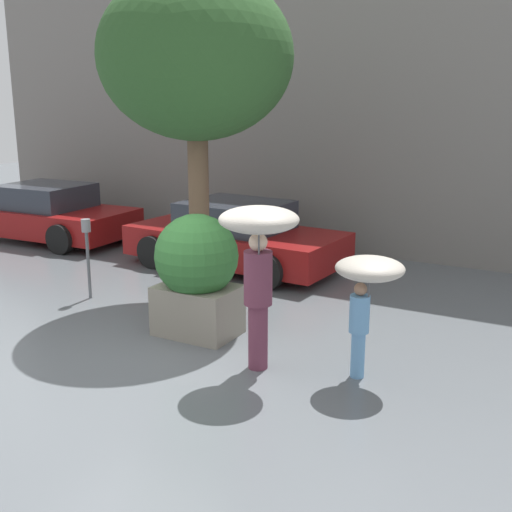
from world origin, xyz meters
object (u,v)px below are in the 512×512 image
(street_tree, at_px, (196,59))
(person_child, at_px, (367,281))
(person_adult, at_px, (259,247))
(parking_meter, at_px, (87,242))
(parked_car_far, at_px, (47,214))
(planter_box, at_px, (197,271))
(parked_car_near, at_px, (236,237))

(street_tree, bearing_deg, person_child, -24.75)
(person_adult, relative_size, street_tree, 0.40)
(street_tree, xyz_separation_m, parking_meter, (-1.61, -0.74, -2.72))
(parked_car_far, xyz_separation_m, parking_meter, (3.81, -2.76, 0.35))
(planter_box, bearing_deg, street_tree, 122.15)
(parking_meter, bearing_deg, person_adult, -17.22)
(parking_meter, bearing_deg, parked_car_near, 69.42)
(person_adult, height_order, street_tree, street_tree)
(planter_box, xyz_separation_m, person_child, (2.44, -0.27, 0.28))
(person_child, relative_size, parking_meter, 1.12)
(parked_car_far, bearing_deg, planter_box, -119.90)
(parked_car_near, xyz_separation_m, parked_car_far, (-4.86, -0.01, -0.00))
(person_adult, distance_m, street_tree, 3.51)
(planter_box, bearing_deg, person_child, -6.22)
(person_adult, height_order, person_child, person_adult)
(planter_box, bearing_deg, parking_meter, 168.77)
(parking_meter, bearing_deg, planter_box, -11.23)
(parked_car_far, height_order, street_tree, street_tree)
(parked_car_far, relative_size, street_tree, 0.82)
(person_child, bearing_deg, person_adult, -153.51)
(planter_box, xyz_separation_m, person_adult, (1.30, -0.67, 0.62))
(parked_car_far, bearing_deg, parked_car_near, -92.19)
(parked_car_far, bearing_deg, person_child, -114.38)
(planter_box, xyz_separation_m, parked_car_far, (-6.19, 3.24, -0.31))
(person_adult, bearing_deg, person_child, 77.15)
(person_adult, bearing_deg, parked_car_far, -149.71)
(person_adult, height_order, parked_car_far, person_adult)
(person_adult, height_order, parked_car_near, person_adult)
(planter_box, bearing_deg, person_adult, -27.22)
(parked_car_far, distance_m, parking_meter, 4.72)
(person_child, height_order, parked_car_far, person_child)
(person_adult, bearing_deg, parking_meter, -139.39)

